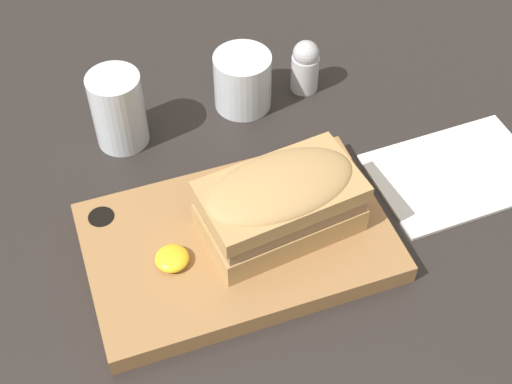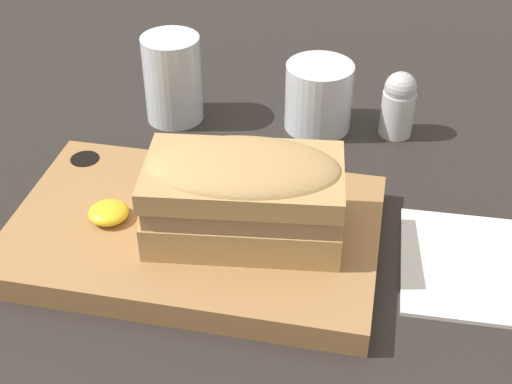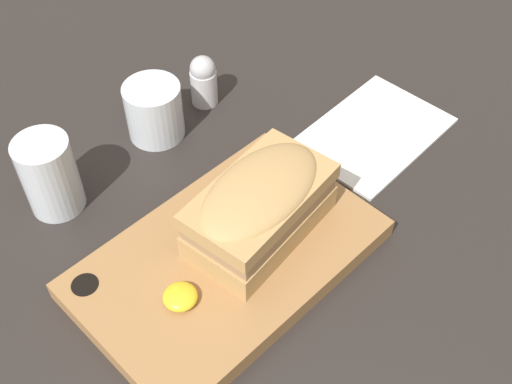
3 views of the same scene
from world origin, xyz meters
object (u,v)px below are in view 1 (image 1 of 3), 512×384
Objects in this scene: sandwich at (280,201)px; wine_glass at (243,84)px; salt_shaker at (305,66)px; napkin at (456,173)px; serving_board at (237,242)px; water_glass at (119,114)px.

wine_glass is at bearing 81.28° from sandwich.
wine_glass reaches higher than salt_shaker.
salt_shaker reaches higher than napkin.
napkin is at bearing 3.50° from serving_board.
water_glass is at bearing -176.48° from salt_shaker.
salt_shaker is (8.43, 0.20, 0.40)cm from wine_glass.
salt_shaker is at bearing 1.35° from wine_glass.
water_glass is at bearing 120.92° from sandwich.
water_glass is at bearing 111.15° from serving_board.
serving_board is at bearing 174.83° from sandwich.
serving_board is 4.29× the size of wine_glass.
water_glass reaches higher than napkin.
napkin is at bearing -45.57° from wine_glass.
salt_shaker is at bearing 118.83° from napkin.
wine_glass is at bearing 134.43° from napkin.
sandwich is 0.86× the size of napkin.
wine_glass is (15.75, 1.29, -0.93)cm from water_glass.
sandwich is at bearing -118.04° from salt_shaker.
salt_shaker is (11.80, 22.16, -2.97)cm from sandwich.
water_glass reaches higher than wine_glass.
napkin is (27.39, 1.67, -1.00)cm from serving_board.
sandwich is 1.76× the size of water_glass.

